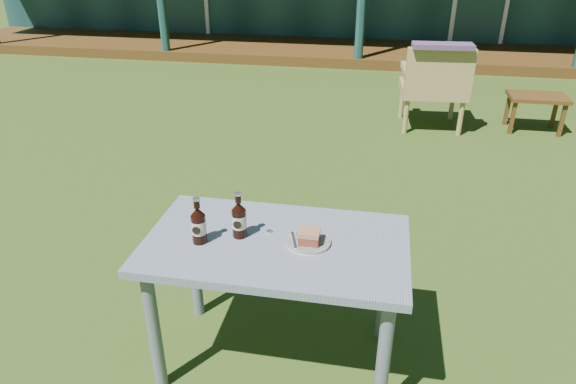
% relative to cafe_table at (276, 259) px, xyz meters
% --- Properties ---
extents(ground, '(80.00, 80.00, 0.00)m').
position_rel_cafe_table_xyz_m(ground, '(0.00, 1.60, -0.62)').
color(ground, '#334916').
extents(cafe_table, '(1.20, 0.70, 0.72)m').
position_rel_cafe_table_xyz_m(cafe_table, '(0.00, 0.00, 0.00)').
color(cafe_table, slate).
rests_on(cafe_table, ground).
extents(plate, '(0.20, 0.20, 0.01)m').
position_rel_cafe_table_xyz_m(plate, '(0.15, 0.01, 0.11)').
color(plate, silver).
rests_on(plate, cafe_table).
extents(cake_slice, '(0.09, 0.09, 0.06)m').
position_rel_cafe_table_xyz_m(cake_slice, '(0.15, -0.00, 0.15)').
color(cake_slice, brown).
rests_on(cake_slice, plate).
extents(fork, '(0.05, 0.14, 0.00)m').
position_rel_cafe_table_xyz_m(fork, '(0.08, -0.00, 0.12)').
color(fork, silver).
rests_on(fork, plate).
extents(cola_bottle_near, '(0.07, 0.07, 0.22)m').
position_rel_cafe_table_xyz_m(cola_bottle_near, '(-0.17, 0.01, 0.19)').
color(cola_bottle_near, black).
rests_on(cola_bottle_near, cafe_table).
extents(cola_bottle_far, '(0.07, 0.07, 0.22)m').
position_rel_cafe_table_xyz_m(cola_bottle_far, '(-0.34, -0.07, 0.19)').
color(cola_bottle_far, black).
rests_on(cola_bottle_far, cafe_table).
extents(bottle_cap, '(0.03, 0.03, 0.01)m').
position_rel_cafe_table_xyz_m(bottle_cap, '(-0.05, 0.07, 0.11)').
color(bottle_cap, silver).
rests_on(bottle_cap, cafe_table).
extents(armchair_left, '(0.72, 0.69, 0.92)m').
position_rel_cafe_table_xyz_m(armchair_left, '(0.97, 3.71, -0.10)').
color(armchair_left, '#99804C').
rests_on(armchair_left, ground).
extents(floral_throw, '(0.62, 0.26, 0.05)m').
position_rel_cafe_table_xyz_m(floral_throw, '(0.98, 3.52, 0.33)').
color(floral_throw, '#54385A').
rests_on(floral_throw, armchair_left).
extents(side_table, '(0.60, 0.40, 0.40)m').
position_rel_cafe_table_xyz_m(side_table, '(2.08, 3.86, -0.28)').
color(side_table, '#4A2E11').
rests_on(side_table, ground).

